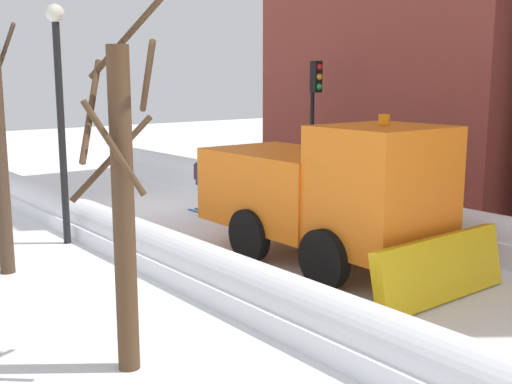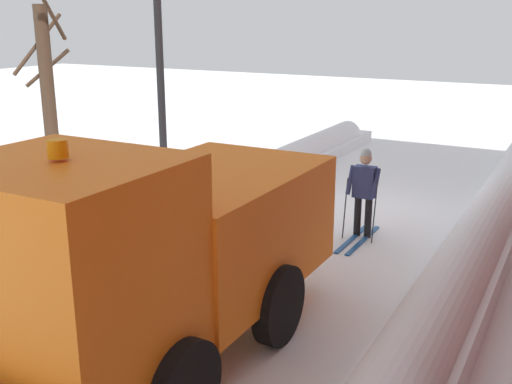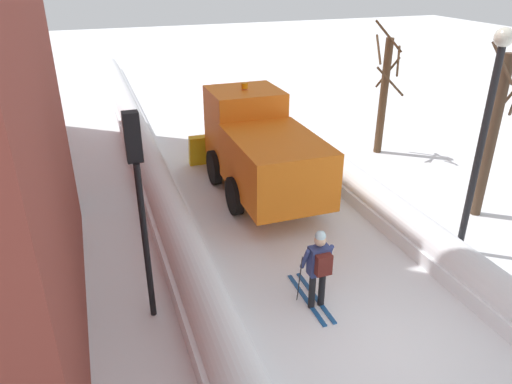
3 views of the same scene
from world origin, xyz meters
The scene contains 9 objects.
ground_plane centered at (0.00, 10.00, 0.00)m, with size 80.00×80.00×0.00m, color white.
snowbank_left centered at (-2.89, 10.00, 0.39)m, with size 1.10×36.00×0.95m.
snowbank_right centered at (2.89, 10.00, 0.29)m, with size 1.10×36.00×0.90m.
plow_truck centered at (0.13, 7.15, 1.48)m, with size 3.20×5.98×3.12m.
skier centered at (-0.63, 1.53, 1.00)m, with size 0.62×1.80×1.81m.
traffic_light_pole centered at (-3.88, 2.51, 2.97)m, with size 0.28×0.42×4.22m.
street_lamp centered at (3.67, 2.28, 3.36)m, with size 0.40×0.40×5.32m.
bare_tree_near centered at (5.47, 3.70, 2.34)m, with size 0.95×1.06×4.76m.
bare_tree_mid centered at (5.51, 8.91, 2.24)m, with size 1.23×1.31×4.76m.
Camera 3 is at (-4.51, -5.67, 6.55)m, focal length 33.88 mm.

